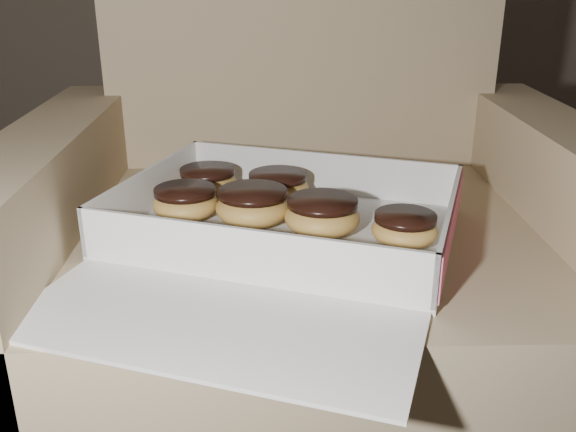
{
  "coord_description": "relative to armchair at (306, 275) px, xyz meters",
  "views": [
    {
      "loc": [
        -0.34,
        -0.19,
        0.77
      ],
      "look_at": [
        -0.31,
        0.64,
        0.44
      ],
      "focal_mm": 40.0,
      "sensor_mm": 36.0,
      "label": 1
    }
  ],
  "objects": [
    {
      "name": "donut_d",
      "position": [
        -0.08,
        -0.09,
        0.16
      ],
      "size": [
        0.11,
        0.11,
        0.05
      ],
      "color": "#ECB152",
      "rests_on": "bakery_box"
    },
    {
      "name": "donut_c",
      "position": [
        0.12,
        -0.17,
        0.15
      ],
      "size": [
        0.09,
        0.09,
        0.04
      ],
      "color": "#ECB152",
      "rests_on": "bakery_box"
    },
    {
      "name": "donut_f",
      "position": [
        0.01,
        -0.13,
        0.16
      ],
      "size": [
        0.1,
        0.1,
        0.05
      ],
      "color": "#ECB152",
      "rests_on": "bakery_box"
    },
    {
      "name": "crumb_c",
      "position": [
        -0.22,
        -0.06,
        0.13
      ],
      "size": [
        0.01,
        0.01,
        0.0
      ],
      "primitive_type": "ellipsoid",
      "color": "black",
      "rests_on": "bakery_box"
    },
    {
      "name": "donut_b",
      "position": [
        -0.16,
        0.03,
        0.16
      ],
      "size": [
        0.09,
        0.09,
        0.05
      ],
      "color": "#ECB152",
      "rests_on": "bakery_box"
    },
    {
      "name": "crumb_d",
      "position": [
        0.02,
        -0.25,
        0.13
      ],
      "size": [
        0.01,
        0.01,
        0.0
      ],
      "primitive_type": "ellipsoid",
      "color": "black",
      "rests_on": "bakery_box"
    },
    {
      "name": "armchair",
      "position": [
        0.0,
        0.0,
        0.0
      ],
      "size": [
        0.88,
        0.74,
        0.92
      ],
      "color": "tan",
      "rests_on": "floor"
    },
    {
      "name": "crumb_a",
      "position": [
        0.08,
        -0.26,
        0.13
      ],
      "size": [
        0.01,
        0.01,
        0.0
      ],
      "primitive_type": "ellipsoid",
      "color": "black",
      "rests_on": "bakery_box"
    },
    {
      "name": "crumb_b",
      "position": [
        -0.07,
        -0.2,
        0.13
      ],
      "size": [
        0.01,
        0.01,
        0.0
      ],
      "primitive_type": "ellipsoid",
      "color": "black",
      "rests_on": "bakery_box"
    },
    {
      "name": "bakery_box",
      "position": [
        -0.05,
        -0.16,
        0.14
      ],
      "size": [
        0.59,
        0.64,
        0.08
      ],
      "rotation": [
        0.0,
        0.0,
        -0.34
      ],
      "color": "white",
      "rests_on": "armchair"
    },
    {
      "name": "donut_a",
      "position": [
        -0.05,
        -0.0,
        0.16
      ],
      "size": [
        0.1,
        0.1,
        0.05
      ],
      "color": "#ECB152",
      "rests_on": "bakery_box"
    },
    {
      "name": "donut_e",
      "position": [
        -0.18,
        -0.07,
        0.16
      ],
      "size": [
        0.1,
        0.1,
        0.05
      ],
      "color": "#ECB152",
      "rests_on": "bakery_box"
    }
  ]
}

